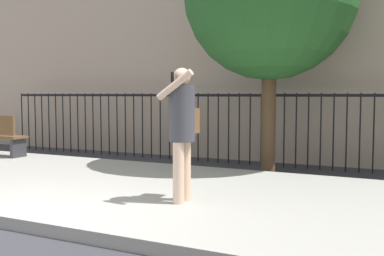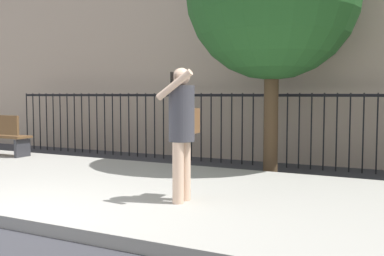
{
  "view_description": "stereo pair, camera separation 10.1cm",
  "coord_description": "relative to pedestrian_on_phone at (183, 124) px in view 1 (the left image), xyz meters",
  "views": [
    {
      "loc": [
        4.17,
        -3.7,
        1.57
      ],
      "look_at": [
        1.43,
        1.88,
        1.11
      ],
      "focal_mm": 42.63,
      "sensor_mm": 36.0,
      "label": 1
    },
    {
      "loc": [
        4.26,
        -3.65,
        1.57
      ],
      "look_at": [
        1.43,
        1.88,
        1.11
      ],
      "focal_mm": 42.63,
      "sensor_mm": 36.0,
      "label": 2
    }
  ],
  "objects": [
    {
      "name": "pedestrian_on_phone",
      "position": [
        0.0,
        0.0,
        0.0
      ],
      "size": [
        0.51,
        0.65,
        1.76
      ],
      "color": "beige",
      "rests_on": "sidewalk"
    },
    {
      "name": "iron_fence",
      "position": [
        -1.43,
        4.3,
        -0.16
      ],
      "size": [
        12.03,
        0.04,
        1.6
      ],
      "color": "black",
      "rests_on": "ground"
    },
    {
      "name": "sidewalk",
      "position": [
        -1.43,
        0.6,
        -1.1
      ],
      "size": [
        28.0,
        4.4,
        0.15
      ],
      "primitive_type": "cube",
      "color": "#9E9B93",
      "rests_on": "ground"
    },
    {
      "name": "ground_plane",
      "position": [
        -1.43,
        -1.6,
        -1.18
      ],
      "size": [
        60.0,
        60.0,
        0.0
      ],
      "primitive_type": "plane",
      "color": "#333338"
    }
  ]
}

